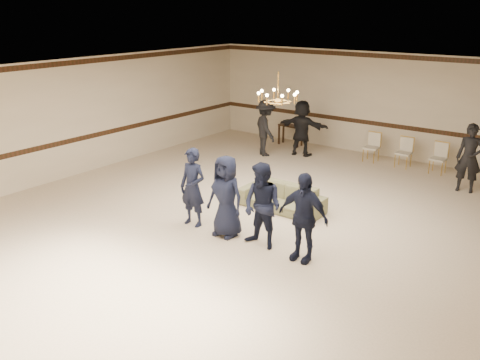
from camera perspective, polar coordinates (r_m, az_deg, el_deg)
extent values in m
cube|color=beige|center=(11.23, 1.09, -5.05)|extent=(12.00, 14.00, 0.01)
cube|color=#35271D|center=(10.37, 1.20, 11.36)|extent=(12.00, 14.00, 0.01)
cube|color=beige|center=(16.73, 15.48, 7.96)|extent=(12.00, 0.01, 3.20)
cube|color=beige|center=(14.91, -18.01, 6.48)|extent=(0.01, 14.00, 3.20)
cube|color=#351B0F|center=(16.84, 15.28, 5.95)|extent=(12.00, 0.02, 0.14)
cube|color=#351B0F|center=(16.53, 15.91, 13.00)|extent=(12.00, 0.02, 0.14)
imported|color=black|center=(11.03, -5.23, -0.82)|extent=(0.65, 0.45, 1.71)
imported|color=black|center=(10.48, -1.57, -1.81)|extent=(0.84, 0.55, 1.71)
imported|color=black|center=(9.98, 2.49, -2.90)|extent=(0.87, 0.70, 1.71)
imported|color=black|center=(9.54, 6.95, -4.08)|extent=(1.01, 0.44, 1.71)
imported|color=olive|center=(12.04, 4.61, -1.93)|extent=(2.02, 0.79, 0.59)
imported|color=black|center=(16.28, 2.83, 5.74)|extent=(1.31, 1.19, 1.76)
imported|color=black|center=(16.39, 6.83, 5.72)|extent=(1.68, 0.70, 1.76)
imported|color=black|center=(14.22, 23.97, 2.21)|extent=(0.69, 0.50, 1.76)
cube|color=#331E11|center=(17.71, 5.57, 4.96)|extent=(0.86, 0.43, 0.70)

